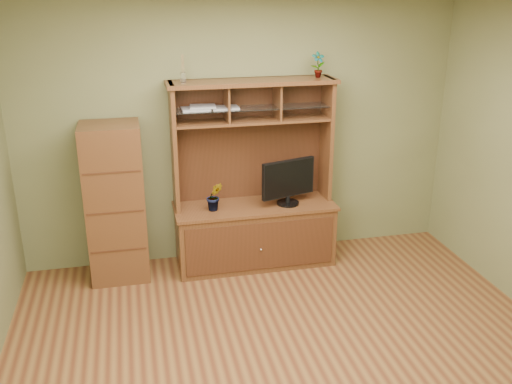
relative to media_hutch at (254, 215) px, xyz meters
name	(u,v)px	position (x,y,z in m)	size (l,w,h in m)	color
room	(297,199)	(-0.08, -1.73, 0.83)	(4.54, 4.04, 2.74)	#552B18
media_hutch	(254,215)	(0.00, 0.00, 0.00)	(1.66, 0.61, 1.90)	#452913
monitor	(288,181)	(0.33, -0.08, 0.37)	(0.58, 0.23, 0.47)	black
orchid_plant	(214,196)	(-0.42, -0.08, 0.27)	(0.16, 0.13, 0.29)	#365F20
top_plant	(318,65)	(0.66, 0.08, 1.50)	(0.13, 0.09, 0.25)	#395F21
reed_diffuser	(183,71)	(-0.66, 0.08, 1.48)	(0.05, 0.05, 0.26)	silver
magazines	(207,108)	(-0.44, 0.08, 1.13)	(0.55, 0.21, 0.04)	#B4B4B9
side_cabinet	(115,203)	(-1.37, 0.00, 0.26)	(0.56, 0.51, 1.56)	#452913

